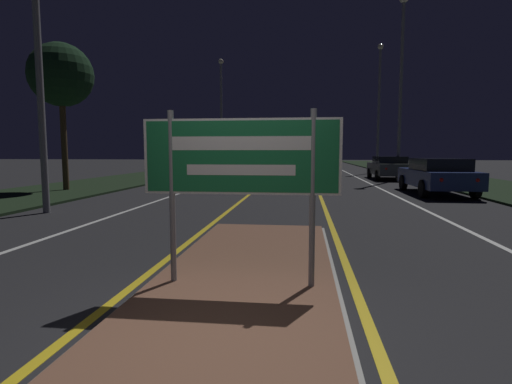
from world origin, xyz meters
The scene contains 19 objects.
ground_plane centered at (0.00, 0.00, 0.00)m, with size 160.00×160.00×0.00m, color #232326.
median_island centered at (0.00, 1.46, 0.04)m, with size 2.35×7.81×0.10m.
verge_left centered at (-9.50, 20.00, 0.04)m, with size 5.00×100.00×0.08m.
verge_right centered at (9.50, 20.00, 0.04)m, with size 5.00×100.00×0.08m.
centre_line_yellow_left centered at (-1.37, 25.00, 0.00)m, with size 0.12×70.00×0.01m.
centre_line_yellow_right centered at (1.37, 25.00, 0.00)m, with size 0.12×70.00×0.01m.
lane_line_white_left centered at (-4.20, 25.00, 0.00)m, with size 0.12×70.00×0.01m.
lane_line_white_right centered at (4.20, 25.00, 0.00)m, with size 0.12×70.00×0.01m.
edge_line_white_left centered at (-7.20, 25.00, 0.00)m, with size 0.10×70.00×0.01m.
edge_line_white_right centered at (7.20, 25.00, 0.00)m, with size 0.10×70.00×0.01m.
highway_sign centered at (0.00, 1.46, 1.53)m, with size 2.31×0.07×2.05m.
streetlight_left_far centered at (-6.57, 32.10, 5.78)m, with size 0.44×0.44×9.75m.
streetlight_right_near centered at (6.22, 21.07, 6.58)m, with size 0.51×0.51×10.51m.
streetlight_right_far centered at (6.61, 30.01, 5.97)m, with size 0.45×0.45×10.09m.
car_receding_0 centered at (5.94, 13.26, 0.76)m, with size 2.00×4.82×1.41m.
car_receding_1 centered at (5.84, 21.82, 0.74)m, with size 1.98×4.57×1.39m.
car_receding_2 centered at (2.83, 31.66, 0.71)m, with size 1.90×4.45×1.34m.
car_approaching_0 centered at (-2.34, 15.13, 0.75)m, with size 1.90×4.27×1.40m.
roadside_palm_left centered at (-9.18, 12.51, 4.76)m, with size 2.57×2.57×6.00m.
Camera 1 is at (0.72, -3.12, 1.67)m, focal length 28.00 mm.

